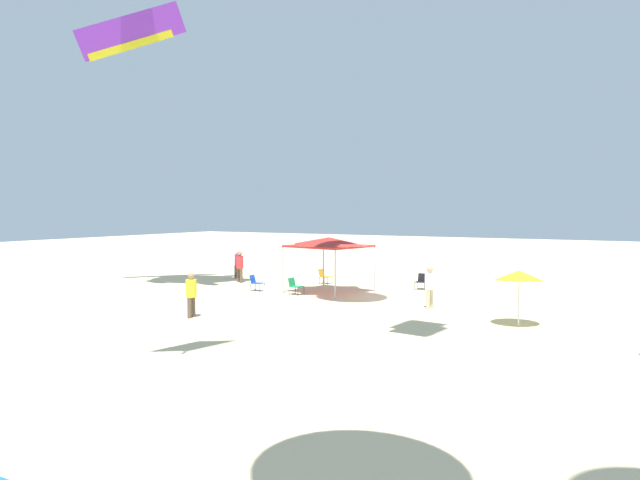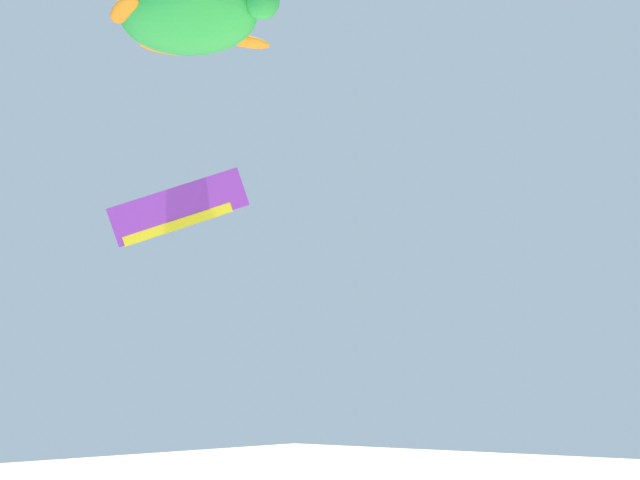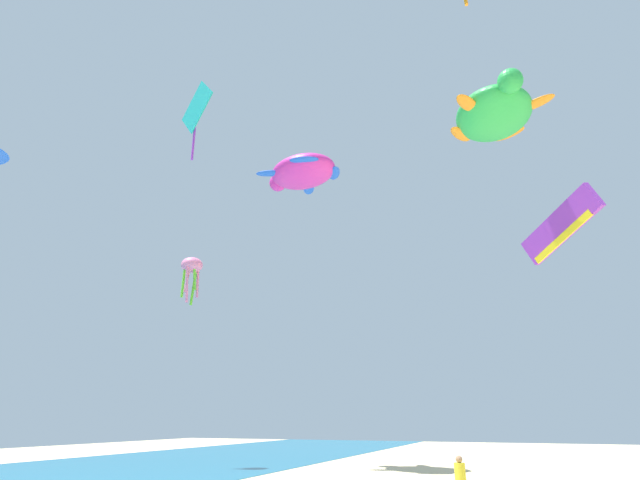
% 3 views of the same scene
% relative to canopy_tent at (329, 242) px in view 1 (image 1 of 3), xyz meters
% --- Properties ---
extents(ground, '(120.00, 120.00, 0.10)m').
position_rel_canopy_tent_xyz_m(ground, '(-2.28, -0.05, -2.57)').
color(ground, beige).
extents(canopy_tent, '(3.97, 3.79, 2.78)m').
position_rel_canopy_tent_xyz_m(canopy_tent, '(0.00, 0.00, 0.00)').
color(canopy_tent, '#B7B7BC').
rests_on(canopy_tent, ground).
extents(beach_umbrella, '(1.77, 1.78, 2.08)m').
position_rel_canopy_tent_xyz_m(beach_umbrella, '(-9.97, 4.08, -0.72)').
color(beach_umbrella, silver).
rests_on(beach_umbrella, ground).
extents(folding_chair_left_of_tent, '(0.64, 0.56, 0.82)m').
position_rel_canopy_tent_xyz_m(folding_chair_left_of_tent, '(1.98, -3.07, -2.05)').
color(folding_chair_left_of_tent, black).
rests_on(folding_chair_left_of_tent, ground).
extents(folding_chair_near_cooler, '(0.56, 0.65, 0.82)m').
position_rel_canopy_tent_xyz_m(folding_chair_near_cooler, '(-3.58, -3.54, -2.05)').
color(folding_chair_near_cooler, black).
rests_on(folding_chair_near_cooler, ground).
extents(folding_chair_facing_ocean, '(0.66, 0.58, 0.82)m').
position_rel_canopy_tent_xyz_m(folding_chair_facing_ocean, '(1.16, 1.36, -2.05)').
color(folding_chair_facing_ocean, black).
rests_on(folding_chair_facing_ocean, ground).
extents(folding_chair_right_of_tent, '(0.69, 0.61, 0.82)m').
position_rel_canopy_tent_xyz_m(folding_chair_right_of_tent, '(3.60, 1.22, -2.05)').
color(folding_chair_right_of_tent, black).
rests_on(folding_chair_right_of_tent, ground).
extents(cooler_box, '(0.69, 0.74, 0.40)m').
position_rel_canopy_tent_xyz_m(cooler_box, '(2.22, 1.88, -2.32)').
color(cooler_box, white).
rests_on(cooler_box, ground).
extents(person_by_tent, '(0.44, 0.41, 1.72)m').
position_rel_canopy_tent_xyz_m(person_by_tent, '(7.76, -2.80, -1.52)').
color(person_by_tent, brown).
rests_on(person_by_tent, ground).
extents(person_kite_handler, '(0.42, 0.48, 1.79)m').
position_rel_canopy_tent_xyz_m(person_kite_handler, '(-5.95, 2.04, -1.48)').
color(person_kite_handler, '#C6B28C').
rests_on(person_kite_handler, ground).
extents(person_near_umbrella, '(0.41, 0.46, 1.74)m').
position_rel_canopy_tent_xyz_m(person_near_umbrella, '(1.36, 8.59, -1.50)').
color(person_near_umbrella, brown).
rests_on(person_near_umbrella, ground).
extents(person_watching_sky, '(0.45, 0.42, 1.77)m').
position_rel_canopy_tent_xyz_m(person_watching_sky, '(6.41, -1.17, -1.48)').
color(person_watching_sky, brown).
rests_on(person_watching_sky, ground).
extents(kite_parafoil_purple, '(4.24, 4.41, 3.46)m').
position_rel_canopy_tent_xyz_m(kite_parafoil_purple, '(10.34, 2.94, 11.01)').
color(kite_parafoil_purple, purple).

